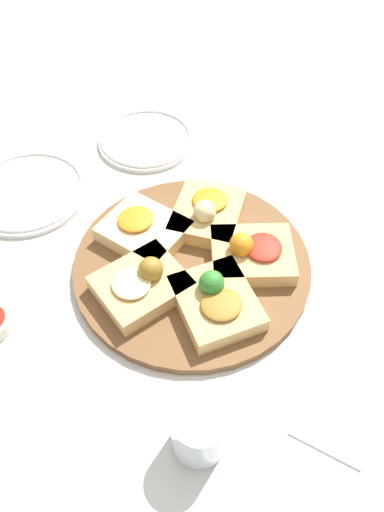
% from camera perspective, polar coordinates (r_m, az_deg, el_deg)
% --- Properties ---
extents(ground_plane, '(3.00, 3.00, 0.00)m').
position_cam_1_polar(ground_plane, '(0.89, -0.00, -1.28)').
color(ground_plane, beige).
extents(serving_board, '(0.42, 0.42, 0.02)m').
position_cam_1_polar(serving_board, '(0.89, -0.00, -0.96)').
color(serving_board, brown).
rests_on(serving_board, ground_plane).
extents(focaccia_slice_0, '(0.15, 0.13, 0.06)m').
position_cam_1_polar(focaccia_slice_0, '(0.83, -5.77, -3.14)').
color(focaccia_slice_0, tan).
rests_on(focaccia_slice_0, serving_board).
extents(focaccia_slice_1, '(0.16, 0.17, 0.06)m').
position_cam_1_polar(focaccia_slice_1, '(0.81, 2.77, -5.12)').
color(focaccia_slice_1, tan).
rests_on(focaccia_slice_1, serving_board).
extents(focaccia_slice_2, '(0.19, 0.18, 0.06)m').
position_cam_1_polar(focaccia_slice_2, '(0.87, 6.85, 0.34)').
color(focaccia_slice_2, tan).
rests_on(focaccia_slice_2, serving_board).
extents(focaccia_slice_3, '(0.18, 0.18, 0.06)m').
position_cam_1_polar(focaccia_slice_3, '(0.93, 1.75, 4.98)').
color(focaccia_slice_3, tan).
rests_on(focaccia_slice_3, serving_board).
extents(focaccia_slice_4, '(0.15, 0.17, 0.04)m').
position_cam_1_polar(focaccia_slice_4, '(0.91, -5.57, 3.00)').
color(focaccia_slice_4, '#E5C689').
rests_on(focaccia_slice_4, serving_board).
extents(plate_left, '(0.24, 0.24, 0.02)m').
position_cam_1_polar(plate_left, '(1.07, -18.33, 7.03)').
color(plate_left, white).
rests_on(plate_left, ground_plane).
extents(plate_right, '(0.21, 0.21, 0.02)m').
position_cam_1_polar(plate_right, '(1.15, -5.25, 13.19)').
color(plate_right, white).
rests_on(plate_right, ground_plane).
extents(water_glass, '(0.08, 0.08, 0.09)m').
position_cam_1_polar(water_glass, '(0.70, 0.83, -19.28)').
color(water_glass, silver).
rests_on(water_glass, ground_plane).
extents(napkin_stack, '(0.15, 0.14, 0.01)m').
position_cam_1_polar(napkin_stack, '(0.79, 16.40, -16.82)').
color(napkin_stack, white).
rests_on(napkin_stack, ground_plane).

